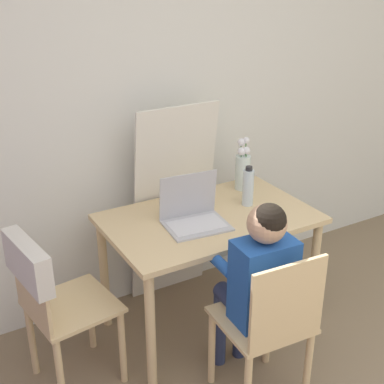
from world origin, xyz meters
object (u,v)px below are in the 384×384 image
(person_seated, at_px, (257,275))
(flower_vase, at_px, (243,168))
(chair_occupied, at_px, (268,326))
(chair_spare, at_px, (47,290))
(water_bottle, at_px, (248,187))
(laptop, at_px, (193,213))

(person_seated, distance_m, flower_vase, 0.91)
(chair_occupied, xyz_separation_m, chair_spare, (-0.85, 0.60, 0.14))
(water_bottle, bearing_deg, laptop, -173.74)
(chair_occupied, relative_size, person_seated, 0.81)
(laptop, bearing_deg, flower_vase, 32.89)
(chair_occupied, height_order, chair_spare, chair_spare)
(chair_occupied, height_order, laptop, laptop)
(chair_occupied, bearing_deg, water_bottle, -113.53)
(water_bottle, bearing_deg, person_seated, -121.19)
(flower_vase, distance_m, water_bottle, 0.23)
(chair_occupied, bearing_deg, chair_spare, -31.67)
(chair_occupied, distance_m, water_bottle, 0.85)
(chair_spare, distance_m, water_bottle, 1.23)
(chair_occupied, height_order, flower_vase, flower_vase)
(chair_spare, height_order, flower_vase, flower_vase)
(chair_occupied, bearing_deg, flower_vase, -113.60)
(chair_occupied, xyz_separation_m, laptop, (-0.04, 0.63, 0.33))
(flower_vase, xyz_separation_m, water_bottle, (-0.11, -0.21, -0.03))
(laptop, bearing_deg, chair_occupied, -80.34)
(chair_spare, xyz_separation_m, flower_vase, (1.31, 0.28, 0.27))
(person_seated, height_order, flower_vase, person_seated)
(chair_occupied, height_order, water_bottle, water_bottle)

